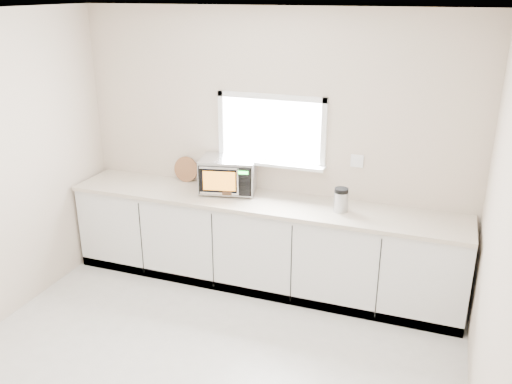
% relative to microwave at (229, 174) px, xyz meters
% --- Properties ---
extents(back_wall, '(4.00, 0.17, 2.70)m').
position_rel_microwave_xyz_m(back_wall, '(0.39, 0.18, 0.26)').
color(back_wall, beige).
rests_on(back_wall, ground).
extents(cabinets, '(3.92, 0.60, 0.88)m').
position_rel_microwave_xyz_m(cabinets, '(0.39, -0.12, -0.66)').
color(cabinets, silver).
rests_on(cabinets, ground).
extents(countertop, '(3.92, 0.64, 0.04)m').
position_rel_microwave_xyz_m(countertop, '(0.39, -0.13, -0.20)').
color(countertop, beige).
rests_on(countertop, cabinets).
extents(microwave, '(0.62, 0.53, 0.35)m').
position_rel_microwave_xyz_m(microwave, '(0.00, 0.00, 0.00)').
color(microwave, black).
rests_on(microwave, countertop).
extents(knife_block, '(0.13, 0.21, 0.28)m').
position_rel_microwave_xyz_m(knife_block, '(0.05, -0.12, -0.06)').
color(knife_block, '#472C19').
rests_on(knife_block, countertop).
extents(cutting_board, '(0.27, 0.06, 0.27)m').
position_rel_microwave_xyz_m(cutting_board, '(-0.54, 0.12, -0.05)').
color(cutting_board, brown).
rests_on(cutting_board, countertop).
extents(coffee_grinder, '(0.15, 0.15, 0.23)m').
position_rel_microwave_xyz_m(coffee_grinder, '(1.17, -0.13, -0.07)').
color(coffee_grinder, '#AAACB1').
rests_on(coffee_grinder, countertop).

